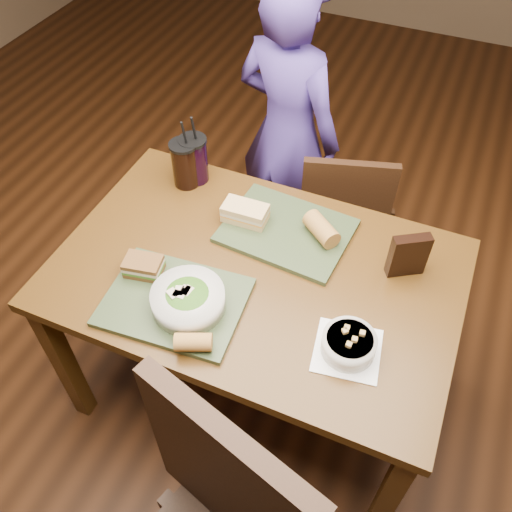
{
  "coord_description": "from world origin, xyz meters",
  "views": [
    {
      "loc": [
        0.45,
        -1.04,
        2.09
      ],
      "look_at": [
        0.0,
        0.0,
        0.82
      ],
      "focal_mm": 38.0,
      "sensor_mm": 36.0,
      "label": 1
    }
  ],
  "objects_px": {
    "tray_far": "(287,231)",
    "sandwich_far": "(245,213)",
    "chair_far": "(347,219)",
    "soup_bowl": "(349,344)",
    "diner": "(287,134)",
    "baguette_near": "(193,342)",
    "salad_bowl": "(188,299)",
    "sandwich_near": "(144,266)",
    "cup_cola": "(185,164)",
    "baguette_far": "(321,229)",
    "tray_near": "(175,302)",
    "dining_table": "(256,288)",
    "cup_berry": "(194,159)",
    "chip_bag": "(408,255)"
  },
  "relations": [
    {
      "from": "tray_far",
      "to": "sandwich_far",
      "type": "xyz_separation_m",
      "value": [
        -0.15,
        -0.01,
        0.04
      ]
    },
    {
      "from": "diner",
      "to": "sandwich_near",
      "type": "height_order",
      "value": "diner"
    },
    {
      "from": "cup_berry",
      "to": "chip_bag",
      "type": "relative_size",
      "value": 1.79
    },
    {
      "from": "sandwich_near",
      "to": "tray_far",
      "type": "bearing_deg",
      "value": 45.84
    },
    {
      "from": "cup_cola",
      "to": "sandwich_far",
      "type": "bearing_deg",
      "value": -20.9
    },
    {
      "from": "dining_table",
      "to": "soup_bowl",
      "type": "bearing_deg",
      "value": -25.89
    },
    {
      "from": "dining_table",
      "to": "baguette_far",
      "type": "xyz_separation_m",
      "value": [
        0.15,
        0.21,
        0.14
      ]
    },
    {
      "from": "baguette_near",
      "to": "sandwich_far",
      "type": "bearing_deg",
      "value": 98.25
    },
    {
      "from": "diner",
      "to": "salad_bowl",
      "type": "distance_m",
      "value": 1.06
    },
    {
      "from": "diner",
      "to": "cup_cola",
      "type": "distance_m",
      "value": 0.59
    },
    {
      "from": "baguette_near",
      "to": "baguette_far",
      "type": "bearing_deg",
      "value": 71.21
    },
    {
      "from": "cup_cola",
      "to": "chip_bag",
      "type": "bearing_deg",
      "value": -7.58
    },
    {
      "from": "diner",
      "to": "baguette_near",
      "type": "xyz_separation_m",
      "value": [
        0.16,
        -1.17,
        0.11
      ]
    },
    {
      "from": "tray_near",
      "to": "dining_table",
      "type": "bearing_deg",
      "value": 51.43
    },
    {
      "from": "tray_far",
      "to": "chip_bag",
      "type": "relative_size",
      "value": 2.68
    },
    {
      "from": "salad_bowl",
      "to": "soup_bowl",
      "type": "bearing_deg",
      "value": 5.87
    },
    {
      "from": "baguette_far",
      "to": "cup_cola",
      "type": "bearing_deg",
      "value": 171.39
    },
    {
      "from": "tray_near",
      "to": "salad_bowl",
      "type": "relative_size",
      "value": 1.9
    },
    {
      "from": "tray_far",
      "to": "baguette_far",
      "type": "height_order",
      "value": "baguette_far"
    },
    {
      "from": "diner",
      "to": "baguette_near",
      "type": "height_order",
      "value": "diner"
    },
    {
      "from": "tray_near",
      "to": "diner",
      "type": "bearing_deg",
      "value": 91.45
    },
    {
      "from": "diner",
      "to": "sandwich_near",
      "type": "bearing_deg",
      "value": 96.61
    },
    {
      "from": "chair_far",
      "to": "salad_bowl",
      "type": "distance_m",
      "value": 0.97
    },
    {
      "from": "diner",
      "to": "chip_bag",
      "type": "distance_m",
      "value": 0.92
    },
    {
      "from": "chair_far",
      "to": "salad_bowl",
      "type": "height_order",
      "value": "salad_bowl"
    },
    {
      "from": "dining_table",
      "to": "chair_far",
      "type": "height_order",
      "value": "chair_far"
    },
    {
      "from": "cup_cola",
      "to": "baguette_far",
      "type": "bearing_deg",
      "value": -8.61
    },
    {
      "from": "chair_far",
      "to": "salad_bowl",
      "type": "bearing_deg",
      "value": -107.54
    },
    {
      "from": "chip_bag",
      "to": "diner",
      "type": "bearing_deg",
      "value": 103.15
    },
    {
      "from": "cup_cola",
      "to": "chip_bag",
      "type": "distance_m",
      "value": 0.85
    },
    {
      "from": "sandwich_far",
      "to": "cup_cola",
      "type": "xyz_separation_m",
      "value": [
        -0.29,
        0.11,
        0.04
      ]
    },
    {
      "from": "dining_table",
      "to": "tray_far",
      "type": "xyz_separation_m",
      "value": [
        0.03,
        0.2,
        0.1
      ]
    },
    {
      "from": "tray_far",
      "to": "baguette_far",
      "type": "bearing_deg",
      "value": 6.6
    },
    {
      "from": "sandwich_near",
      "to": "baguette_far",
      "type": "xyz_separation_m",
      "value": [
        0.46,
        0.37,
        0.01
      ]
    },
    {
      "from": "salad_bowl",
      "to": "tray_near",
      "type": "bearing_deg",
      "value": 176.63
    },
    {
      "from": "dining_table",
      "to": "tray_near",
      "type": "relative_size",
      "value": 3.1
    },
    {
      "from": "dining_table",
      "to": "diner",
      "type": "xyz_separation_m",
      "value": [
        -0.2,
        0.82,
        0.03
      ]
    },
    {
      "from": "tray_near",
      "to": "chip_bag",
      "type": "distance_m",
      "value": 0.74
    },
    {
      "from": "soup_bowl",
      "to": "diner",
      "type": "bearing_deg",
      "value": 119.43
    },
    {
      "from": "chair_far",
      "to": "tray_near",
      "type": "relative_size",
      "value": 1.98
    },
    {
      "from": "baguette_far",
      "to": "soup_bowl",
      "type": "bearing_deg",
      "value": -61.16
    },
    {
      "from": "dining_table",
      "to": "chair_far",
      "type": "xyz_separation_m",
      "value": [
        0.15,
        0.64,
        -0.2
      ]
    },
    {
      "from": "chair_far",
      "to": "tray_near",
      "type": "bearing_deg",
      "value": -110.69
    },
    {
      "from": "sandwich_near",
      "to": "tray_near",
      "type": "bearing_deg",
      "value": -23.63
    },
    {
      "from": "sandwich_near",
      "to": "salad_bowl",
      "type": "bearing_deg",
      "value": -18.53
    },
    {
      "from": "cup_berry",
      "to": "tray_far",
      "type": "bearing_deg",
      "value": -17.59
    },
    {
      "from": "chair_far",
      "to": "soup_bowl",
      "type": "relative_size",
      "value": 3.89
    },
    {
      "from": "tray_far",
      "to": "sandwich_near",
      "type": "bearing_deg",
      "value": -134.16
    },
    {
      "from": "tray_near",
      "to": "baguette_far",
      "type": "height_order",
      "value": "baguette_far"
    },
    {
      "from": "salad_bowl",
      "to": "sandwich_far",
      "type": "distance_m",
      "value": 0.41
    }
  ]
}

